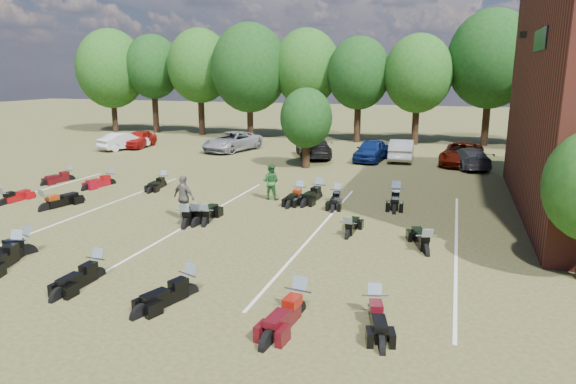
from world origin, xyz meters
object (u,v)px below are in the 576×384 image
at_px(person_grey, 184,197).
at_px(motorcycle_7, 4,205).
at_px(motorcycle_14, 70,180).
at_px(car_0, 139,139).
at_px(car_4, 371,150).
at_px(person_green, 271,182).
at_px(motorcycle_3, 189,295).

relative_size(person_grey, motorcycle_7, 0.90).
bearing_deg(motorcycle_14, car_0, 119.70).
height_order(car_4, motorcycle_14, car_4).
height_order(car_0, car_4, car_4).
distance_m(car_4, person_green, 12.47).
distance_m(car_4, motorcycle_7, 21.83).
distance_m(person_grey, motorcycle_7, 8.98).
bearing_deg(car_4, motorcycle_7, -123.70).
distance_m(car_4, motorcycle_3, 22.87).
bearing_deg(person_grey, car_4, -90.52).
bearing_deg(motorcycle_7, car_0, -71.74).
xyz_separation_m(motorcycle_7, motorcycle_14, (-0.96, 5.36, 0.00)).
height_order(person_green, motorcycle_14, person_green).
relative_size(motorcycle_7, motorcycle_14, 0.97).
relative_size(person_grey, motorcycle_3, 0.84).
relative_size(car_0, person_green, 2.34).
height_order(car_0, motorcycle_3, car_0).
relative_size(car_0, motorcycle_3, 1.81).
relative_size(car_4, motorcycle_3, 1.94).
bearing_deg(motorcycle_14, person_grey, -13.59).
bearing_deg(car_4, motorcycle_14, -136.48).
xyz_separation_m(car_4, motorcycle_3, (-1.28, -22.83, -0.72)).
relative_size(car_0, motorcycle_7, 1.94).
xyz_separation_m(car_4, person_grey, (-4.95, -16.41, 0.20)).
xyz_separation_m(person_grey, motorcycle_3, (3.67, -6.42, -0.92)).
height_order(car_0, person_green, person_green).
distance_m(car_0, motorcycle_7, 18.11).
bearing_deg(car_4, person_grey, -101.00).
bearing_deg(car_4, person_green, -97.09).
distance_m(car_0, person_green, 20.28).
bearing_deg(motorcycle_3, motorcycle_14, 159.02).
bearing_deg(car_0, car_4, -10.06).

